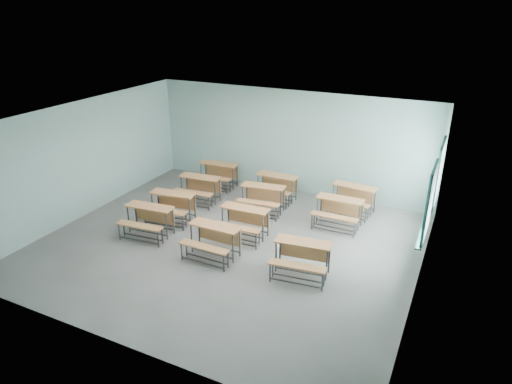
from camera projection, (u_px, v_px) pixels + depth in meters
room at (231, 185)px, 10.82m from camera, size 9.04×8.04×3.24m
desk_unit_r0c0 at (148, 217)px, 11.70m from camera, size 1.31×0.94×0.78m
desk_unit_r0c1 at (213, 237)px, 10.71m from camera, size 1.26×0.85×0.78m
desk_unit_r0c2 at (302, 254)px, 9.98m from camera, size 1.33×0.98×0.78m
desk_unit_r1c0 at (171, 203)px, 12.50m from camera, size 1.34×0.99×0.78m
desk_unit_r1c1 at (243, 218)px, 11.61m from camera, size 1.27×0.88×0.78m
desk_unit_r2c0 at (199, 185)px, 13.67m from camera, size 1.30×0.92×0.78m
desk_unit_r2c1 at (262, 195)px, 12.99m from camera, size 1.33×0.97×0.78m
desk_unit_r2c2 at (339, 208)px, 12.16m from camera, size 1.25×0.84×0.78m
desk_unit_r3c0 at (217, 172)px, 14.77m from camera, size 1.30×0.92×0.78m
desk_unit_r3c1 at (276, 184)px, 13.77m from camera, size 1.26×0.87×0.78m
desk_unit_r3c2 at (353, 195)px, 12.98m from camera, size 1.32×0.95×0.78m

